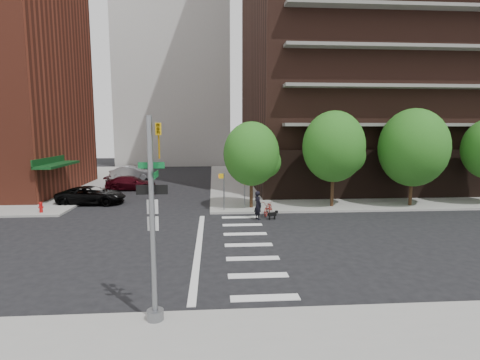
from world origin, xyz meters
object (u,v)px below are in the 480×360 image
object	(u,v)px
fire_hydrant	(41,207)
parked_car_silver	(132,173)
parked_car_maroon	(131,183)
traffic_signal	(154,236)
parked_car_black	(92,195)
dog_walker	(258,205)
scooter	(268,208)

from	to	relation	value
fire_hydrant	parked_car_silver	xyz separation A→B (m)	(2.30, 18.05, 0.25)
parked_car_maroon	traffic_signal	bearing A→B (deg)	-166.99
parked_car_black	dog_walker	xyz separation A→B (m)	(12.31, -5.89, 0.23)
scooter	dog_walker	bearing A→B (deg)	-105.14
traffic_signal	fire_hydrant	world-z (taller)	traffic_signal
parked_car_silver	scooter	size ratio (longest dim) A/B	2.59
traffic_signal	scooter	world-z (taller)	traffic_signal
traffic_signal	dog_walker	size ratio (longest dim) A/B	3.21
scooter	traffic_signal	bearing A→B (deg)	-89.54
traffic_signal	fire_hydrant	bearing A→B (deg)	123.26
parked_car_maroon	scooter	bearing A→B (deg)	-135.32
fire_hydrant	parked_car_silver	bearing A→B (deg)	82.74
fire_hydrant	dog_walker	world-z (taller)	dog_walker
dog_walker	scooter	bearing A→B (deg)	-58.54
traffic_signal	parked_car_silver	size ratio (longest dim) A/B	1.24
parked_car_silver	scooter	bearing A→B (deg)	-147.31
parked_car_black	parked_car_silver	size ratio (longest dim) A/B	1.04
fire_hydrant	parked_car_maroon	bearing A→B (deg)	69.10
parked_car_silver	dog_walker	xyz separation A→B (m)	(12.31, -20.48, 0.13)
scooter	parked_car_black	bearing A→B (deg)	-178.20
traffic_signal	parked_car_silver	bearing A→B (deg)	103.05
parked_car_maroon	parked_car_silver	distance (m)	8.03
parked_car_silver	scooter	world-z (taller)	parked_car_silver
fire_hydrant	parked_car_maroon	distance (m)	10.90
traffic_signal	scooter	bearing A→B (deg)	68.80
traffic_signal	dog_walker	world-z (taller)	traffic_signal
parked_car_silver	traffic_signal	bearing A→B (deg)	-168.48
fire_hydrant	parked_car_silver	size ratio (longest dim) A/B	0.15
fire_hydrant	dog_walker	bearing A→B (deg)	-9.47
fire_hydrant	parked_car_maroon	size ratio (longest dim) A/B	0.15
parked_car_maroon	dog_walker	size ratio (longest dim) A/B	2.55
traffic_signal	parked_car_black	size ratio (longest dim) A/B	1.18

